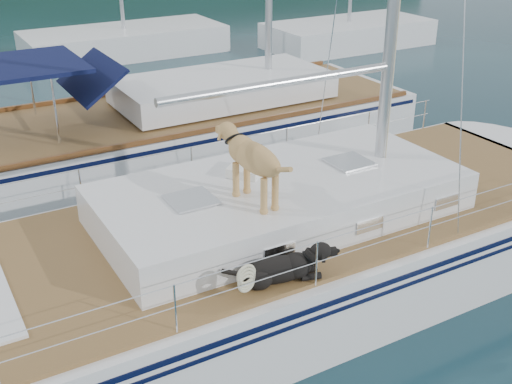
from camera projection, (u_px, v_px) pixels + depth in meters
ground at (233, 302)px, 9.48m from camera, size 120.00×120.00×0.00m
main_sailboat at (239, 261)px, 9.23m from camera, size 12.00×3.80×14.01m
neighbor_sailboat at (181, 129)px, 14.47m from camera, size 11.00×3.50×13.30m
bg_boat_center at (125, 42)px, 23.64m from camera, size 7.20×3.00×11.65m
bg_boat_east at (348, 34)px, 24.89m from camera, size 6.40×3.00×11.65m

